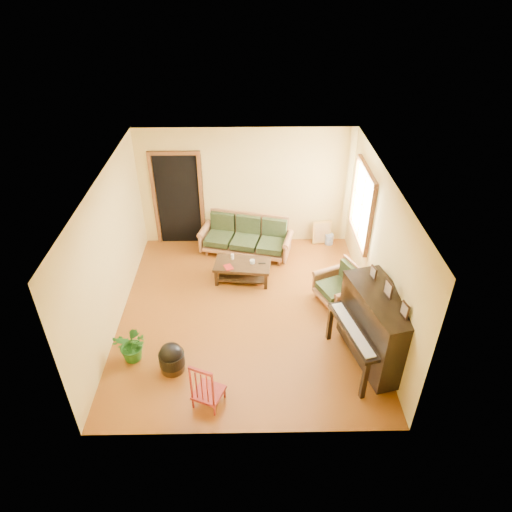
{
  "coord_description": "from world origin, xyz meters",
  "views": [
    {
      "loc": [
        0.07,
        -6.32,
        5.5
      ],
      "look_at": [
        0.18,
        0.2,
        1.1
      ],
      "focal_mm": 32.0,
      "sensor_mm": 36.0,
      "label": 1
    }
  ],
  "objects_px": {
    "armchair": "(338,285)",
    "piano": "(377,330)",
    "ceramic_crock": "(329,239)",
    "footstool": "(172,360)",
    "coffee_table": "(243,271)",
    "sofa": "(245,237)",
    "potted_plant": "(133,345)",
    "red_chair": "(208,382)"
  },
  "relations": [
    {
      "from": "ceramic_crock",
      "to": "potted_plant",
      "type": "relative_size",
      "value": 0.39
    },
    {
      "from": "coffee_table",
      "to": "red_chair",
      "type": "distance_m",
      "value": 3.02
    },
    {
      "from": "footstool",
      "to": "ceramic_crock",
      "type": "relative_size",
      "value": 1.69
    },
    {
      "from": "piano",
      "to": "ceramic_crock",
      "type": "bearing_deg",
      "value": 78.65
    },
    {
      "from": "red_chair",
      "to": "ceramic_crock",
      "type": "relative_size",
      "value": 3.57
    },
    {
      "from": "ceramic_crock",
      "to": "piano",
      "type": "bearing_deg",
      "value": -87.26
    },
    {
      "from": "footstool",
      "to": "sofa",
      "type": "bearing_deg",
      "value": 70.94
    },
    {
      "from": "sofa",
      "to": "ceramic_crock",
      "type": "relative_size",
      "value": 8.05
    },
    {
      "from": "coffee_table",
      "to": "armchair",
      "type": "height_order",
      "value": "armchair"
    },
    {
      "from": "sofa",
      "to": "ceramic_crock",
      "type": "bearing_deg",
      "value": 24.95
    },
    {
      "from": "potted_plant",
      "to": "armchair",
      "type": "bearing_deg",
      "value": 21.68
    },
    {
      "from": "sofa",
      "to": "ceramic_crock",
      "type": "xyz_separation_m",
      "value": [
        1.87,
        0.34,
        -0.29
      ]
    },
    {
      "from": "coffee_table",
      "to": "potted_plant",
      "type": "height_order",
      "value": "potted_plant"
    },
    {
      "from": "footstool",
      "to": "ceramic_crock",
      "type": "bearing_deg",
      "value": 50.4
    },
    {
      "from": "armchair",
      "to": "ceramic_crock",
      "type": "height_order",
      "value": "armchair"
    },
    {
      "from": "footstool",
      "to": "armchair",
      "type": "bearing_deg",
      "value": 29.66
    },
    {
      "from": "red_chair",
      "to": "sofa",
      "type": "bearing_deg",
      "value": 105.21
    },
    {
      "from": "red_chair",
      "to": "potted_plant",
      "type": "bearing_deg",
      "value": 167.78
    },
    {
      "from": "coffee_table",
      "to": "red_chair",
      "type": "height_order",
      "value": "red_chair"
    },
    {
      "from": "sofa",
      "to": "piano",
      "type": "relative_size",
      "value": 1.29
    },
    {
      "from": "sofa",
      "to": "piano",
      "type": "height_order",
      "value": "piano"
    },
    {
      "from": "piano",
      "to": "footstool",
      "type": "distance_m",
      "value": 3.21
    },
    {
      "from": "armchair",
      "to": "piano",
      "type": "height_order",
      "value": "piano"
    },
    {
      "from": "sofa",
      "to": "piano",
      "type": "xyz_separation_m",
      "value": [
        2.04,
        -3.15,
        0.24
      ]
    },
    {
      "from": "footstool",
      "to": "piano",
      "type": "bearing_deg",
      "value": 2.55
    },
    {
      "from": "ceramic_crock",
      "to": "coffee_table",
      "type": "bearing_deg",
      "value": -145.74
    },
    {
      "from": "coffee_table",
      "to": "ceramic_crock",
      "type": "xyz_separation_m",
      "value": [
        1.92,
        1.31,
        -0.08
      ]
    },
    {
      "from": "coffee_table",
      "to": "red_chair",
      "type": "bearing_deg",
      "value": -98.95
    },
    {
      "from": "footstool",
      "to": "red_chair",
      "type": "relative_size",
      "value": 0.47
    },
    {
      "from": "coffee_table",
      "to": "armchair",
      "type": "xyz_separation_m",
      "value": [
        1.75,
        -0.71,
        0.19
      ]
    },
    {
      "from": "sofa",
      "to": "armchair",
      "type": "distance_m",
      "value": 2.39
    },
    {
      "from": "ceramic_crock",
      "to": "armchair",
      "type": "bearing_deg",
      "value": -94.93
    },
    {
      "from": "piano",
      "to": "red_chair",
      "type": "xyz_separation_m",
      "value": [
        -2.56,
        -0.79,
        -0.23
      ]
    },
    {
      "from": "armchair",
      "to": "red_chair",
      "type": "height_order",
      "value": "red_chair"
    },
    {
      "from": "armchair",
      "to": "potted_plant",
      "type": "relative_size",
      "value": 1.29
    },
    {
      "from": "armchair",
      "to": "potted_plant",
      "type": "bearing_deg",
      "value": 177.87
    },
    {
      "from": "coffee_table",
      "to": "ceramic_crock",
      "type": "distance_m",
      "value": 2.33
    },
    {
      "from": "footstool",
      "to": "potted_plant",
      "type": "distance_m",
      "value": 0.69
    },
    {
      "from": "coffee_table",
      "to": "piano",
      "type": "xyz_separation_m",
      "value": [
        2.09,
        -2.18,
        0.46
      ]
    },
    {
      "from": "coffee_table",
      "to": "ceramic_crock",
      "type": "bearing_deg",
      "value": 34.26
    },
    {
      "from": "sofa",
      "to": "red_chair",
      "type": "bearing_deg",
      "value": -83.0
    },
    {
      "from": "red_chair",
      "to": "ceramic_crock",
      "type": "distance_m",
      "value": 4.91
    }
  ]
}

